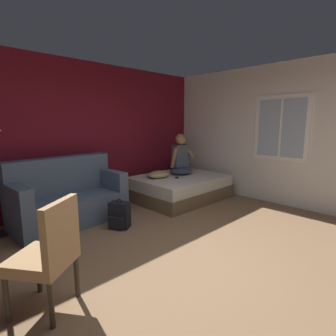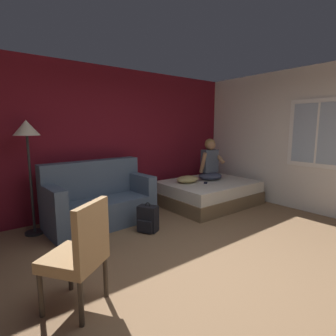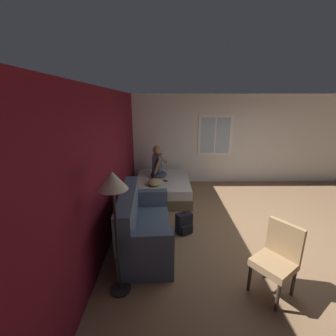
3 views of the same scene
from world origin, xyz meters
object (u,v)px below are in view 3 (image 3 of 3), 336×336
at_px(couch, 142,227).
at_px(cell_phone, 165,181).
at_px(backpack, 184,224).
at_px(throw_pillow, 155,182).
at_px(floor_lamp, 114,193).
at_px(person_seated, 158,165).
at_px(side_chair, 277,257).
at_px(bed, 163,187).

height_order(couch, cell_phone, couch).
relative_size(backpack, throw_pillow, 0.95).
bearing_deg(floor_lamp, person_seated, -6.76).
distance_m(person_seated, backpack, 2.16).
relative_size(side_chair, person_seated, 1.12).
bearing_deg(cell_phone, backpack, 62.56).
xyz_separation_m(couch, throw_pillow, (1.84, -0.14, 0.16)).
bearing_deg(side_chair, person_seated, 26.23).
bearing_deg(floor_lamp, throw_pillow, -7.05).
xyz_separation_m(side_chair, person_seated, (3.40, 1.67, 0.30)).
relative_size(bed, side_chair, 1.93).
distance_m(couch, cell_phone, 2.14).
bearing_deg(bed, person_seated, 37.23).
xyz_separation_m(throw_pillow, floor_lamp, (-2.80, 0.35, 0.88)).
relative_size(side_chair, cell_phone, 6.81).
height_order(person_seated, throw_pillow, person_seated).
distance_m(bed, side_chair, 3.60).
xyz_separation_m(person_seated, floor_lamp, (-3.38, 0.40, 0.59)).
height_order(backpack, cell_phone, cell_phone).
bearing_deg(person_seated, side_chair, -153.77).
height_order(side_chair, cell_phone, side_chair).
height_order(side_chair, person_seated, person_seated).
bearing_deg(side_chair, backpack, 37.73).
height_order(bed, floor_lamp, floor_lamp).
relative_size(couch, person_seated, 1.99).
xyz_separation_m(bed, side_chair, (-3.23, -1.55, 0.30)).
relative_size(throw_pillow, cell_phone, 3.33).
height_order(person_seated, floor_lamp, floor_lamp).
height_order(bed, side_chair, side_chair).
distance_m(side_chair, backpack, 1.83).
distance_m(bed, throw_pillow, 0.56).
xyz_separation_m(bed, floor_lamp, (-3.22, 0.53, 1.19)).
height_order(couch, throw_pillow, couch).
bearing_deg(couch, side_chair, -117.39).
distance_m(couch, person_seated, 2.48).
bearing_deg(backpack, floor_lamp, 145.21).
bearing_deg(floor_lamp, couch, -12.41).
bearing_deg(couch, person_seated, -4.50).
bearing_deg(side_chair, throw_pillow, 31.63).
height_order(couch, side_chair, couch).
height_order(person_seated, cell_phone, person_seated).
bearing_deg(throw_pillow, bed, -23.03).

